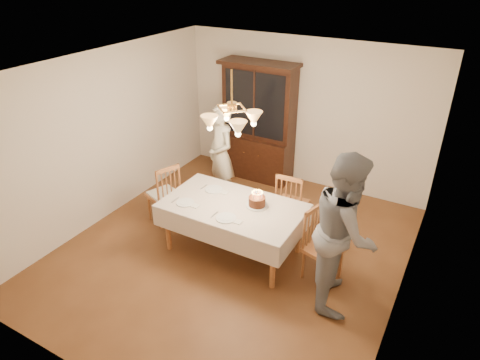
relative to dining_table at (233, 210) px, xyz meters
The scene contains 14 objects.
ground 0.68m from the dining_table, ahead, with size 5.00×5.00×0.00m, color brown.
room_shell 0.90m from the dining_table, ahead, with size 5.00×5.00×5.00m.
dining_table is the anchor object (origin of this frame).
china_hutch 2.41m from the dining_table, 108.98° to the left, with size 1.38×0.54×2.16m.
chair_far_side 1.04m from the dining_table, 60.13° to the left, with size 0.46×0.44×1.00m.
chair_left_end 1.36m from the dining_table, behind, with size 0.55×0.56×1.00m.
chair_right_end 1.31m from the dining_table, ahead, with size 0.52×0.53×1.00m.
elderly_woman 1.43m from the dining_table, 127.93° to the left, with size 0.62×0.41×1.70m, color beige.
adult_in_grey 1.62m from the dining_table, ahead, with size 0.95×0.74×1.94m, color slate.
birthday_cake 0.36m from the dining_table, 25.20° to the left, with size 0.30×0.30×0.22m.
place_setting_near_left 0.65m from the dining_table, 154.39° to the right, with size 0.39×0.24×0.02m.
place_setting_near_right 0.36m from the dining_table, 72.45° to the right, with size 0.41×0.27×0.02m.
place_setting_far_left 0.50m from the dining_table, 152.51° to the left, with size 0.40×0.26×0.02m.
chandelier 1.29m from the dining_table, 155.46° to the right, with size 0.62×0.62×0.73m.
Camera 1 is at (2.52, -4.27, 3.79)m, focal length 32.00 mm.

